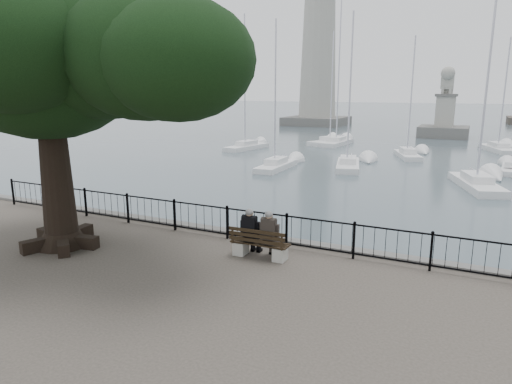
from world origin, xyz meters
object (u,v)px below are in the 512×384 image
Objects in this scene: bench at (259,247)px; lion_monument at (444,120)px; person_right at (271,236)px; tree at (69,50)px; person_left at (251,233)px; lighthouse at (319,48)px.

lion_monument is (1.37, 48.51, 0.75)m from bench.
person_right is 7.42m from tree.
person_right is 48.42m from lion_monument.
tree reaches higher than bench.
tree reaches higher than person_right.
bench is at bearing -91.62° from lion_monument.
lion_monument is (6.32, 50.06, -4.57)m from tree.
person_right is 0.17× the size of lion_monument.
person_right is (0.29, 0.10, 0.33)m from bench.
person_left is at bearing 163.29° from bench.
person_left is 48.46m from lion_monument.
lion_monument is at bearing 88.38° from bench.
tree is at bearing -77.58° from lighthouse.
lighthouse is (-18.34, 60.48, 10.28)m from person_left.
lighthouse is (-13.68, 62.12, 5.29)m from tree.
person_right is 64.19m from lighthouse.
person_left reaches higher than bench.
person_right is (0.58, 0.02, 0.00)m from person_left.
person_right is at bearing -91.28° from lion_monument.
tree is at bearing -160.63° from person_left.
bench is at bearing 17.38° from tree.
bench is 48.54m from lion_monument.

